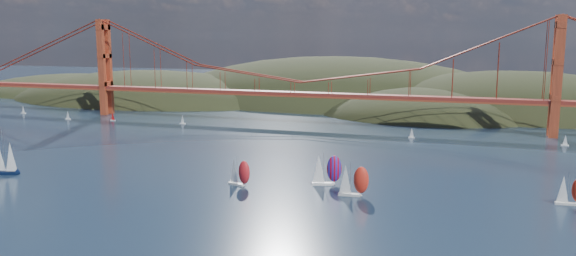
{
  "coord_description": "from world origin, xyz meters",
  "views": [
    {
      "loc": [
        84.26,
        -98.21,
        45.79
      ],
      "look_at": [
        22.12,
        90.0,
        13.1
      ],
      "focal_mm": 35.0,
      "sensor_mm": 36.0,
      "label": 1
    }
  ],
  "objects_px": {
    "sloop_navy": "(1,155)",
    "racer_0": "(239,172)",
    "racer_1": "(353,180)",
    "racer_rwb": "(326,169)",
    "racer_2": "(571,190)"
  },
  "relations": [
    {
      "from": "sloop_navy",
      "to": "racer_1",
      "type": "bearing_deg",
      "value": -11.21
    },
    {
      "from": "sloop_navy",
      "to": "racer_2",
      "type": "relative_size",
      "value": 1.67
    },
    {
      "from": "sloop_navy",
      "to": "racer_0",
      "type": "distance_m",
      "value": 81.66
    },
    {
      "from": "racer_0",
      "to": "racer_rwb",
      "type": "relative_size",
      "value": 0.87
    },
    {
      "from": "sloop_navy",
      "to": "racer_0",
      "type": "height_order",
      "value": "sloop_navy"
    },
    {
      "from": "sloop_navy",
      "to": "racer_0",
      "type": "xyz_separation_m",
      "value": [
        80.79,
        11.65,
        -2.24
      ]
    },
    {
      "from": "racer_1",
      "to": "racer_rwb",
      "type": "bearing_deg",
      "value": 133.07
    },
    {
      "from": "racer_rwb",
      "to": "sloop_navy",
      "type": "bearing_deg",
      "value": 172.75
    },
    {
      "from": "racer_2",
      "to": "sloop_navy",
      "type": "bearing_deg",
      "value": -176.06
    },
    {
      "from": "sloop_navy",
      "to": "racer_0",
      "type": "bearing_deg",
      "value": -8.6
    },
    {
      "from": "racer_1",
      "to": "racer_0",
      "type": "bearing_deg",
      "value": 174.85
    },
    {
      "from": "racer_rwb",
      "to": "racer_1",
      "type": "bearing_deg",
      "value": -60.5
    },
    {
      "from": "racer_0",
      "to": "racer_2",
      "type": "relative_size",
      "value": 1.03
    },
    {
      "from": "sloop_navy",
      "to": "racer_rwb",
      "type": "xyz_separation_m",
      "value": [
        106.16,
        20.8,
        -1.61
      ]
    },
    {
      "from": "racer_1",
      "to": "racer_rwb",
      "type": "xyz_separation_m",
      "value": [
        -10.37,
        9.39,
        0.24
      ]
    }
  ]
}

